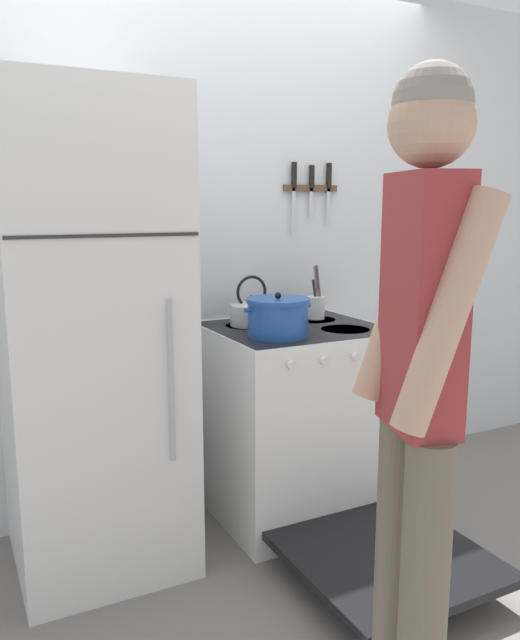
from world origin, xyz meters
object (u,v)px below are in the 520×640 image
Objects in this scene: tea_kettle at (252,311)px; utensil_jar at (316,305)px; stove_range at (300,423)px; refrigerator at (91,337)px; dutch_oven_pot at (278,317)px; person at (419,375)px.

utensil_jar is at bearing 1.19° from tea_kettle.
stove_range is at bearing -47.81° from tea_kettle.
utensil_jar reaches higher than stove_range.
refrigerator reaches higher than utensil_jar.
stove_range is at bearing -2.48° from refrigerator.
refrigerator is 6.98× the size of utensil_jar.
tea_kettle is (0.01, 0.28, -0.02)m from dutch_oven_pot.
tea_kettle is 0.14× the size of person.
person is (-0.18, -1.10, 0.04)m from dutch_oven_pot.
person is at bearing -106.53° from stove_range.
utensil_jar is (0.20, 0.18, 0.52)m from stove_range.
refrigerator is 1.14m from utensil_jar.
tea_kettle is at bearing -178.81° from utensil_jar.
utensil_jar is 0.15× the size of person.
tea_kettle is 0.36m from utensil_jar.
refrigerator is 1.37m from person.
stove_range is 1.38m from person.
stove_range is 0.58m from utensil_jar.
stove_range is at bearing -0.47° from person.
tea_kettle reaches higher than dutch_oven_pot.
person is at bearing -98.08° from tea_kettle.
person is (-0.55, -1.39, 0.05)m from utensil_jar.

